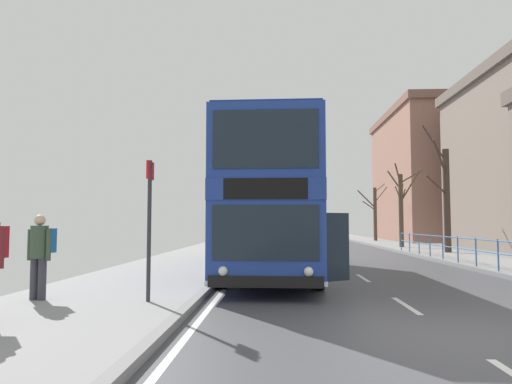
# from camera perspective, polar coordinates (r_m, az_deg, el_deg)

# --- Properties ---
(ground) EXTENTS (15.80, 140.00, 0.20)m
(ground) POSITION_cam_1_polar(r_m,az_deg,el_deg) (7.63, 17.56, -15.97)
(ground) COLOR #46464B
(double_decker_bus_main) EXTENTS (3.26, 11.64, 4.36)m
(double_decker_bus_main) POSITION_cam_1_polar(r_m,az_deg,el_deg) (15.60, 2.16, -1.52)
(double_decker_bus_main) COLOR navy
(double_decker_bus_main) RESTS_ON ground
(pedestrian_railing_far_kerb) EXTENTS (0.05, 21.94, 1.01)m
(pedestrian_railing_far_kerb) POSITION_cam_1_polar(r_m,az_deg,el_deg) (17.79, 26.12, -6.17)
(pedestrian_railing_far_kerb) COLOR #386BA8
(pedestrian_railing_far_kerb) RESTS_ON ground
(pedestrian_companion) EXTENTS (0.55, 0.58, 1.70)m
(pedestrian_companion) POSITION_cam_1_polar(r_m,az_deg,el_deg) (10.51, -24.65, -6.40)
(pedestrian_companion) COLOR #383842
(pedestrian_companion) RESTS_ON ground
(bus_stop_sign_near) EXTENTS (0.08, 0.44, 2.78)m
(bus_stop_sign_near) POSITION_cam_1_polar(r_m,az_deg,el_deg) (9.56, -12.78, -2.66)
(bus_stop_sign_near) COLOR #2D2D33
(bus_stop_sign_near) RESTS_ON ground
(bare_tree_far_00) EXTENTS (2.37, 2.32, 5.30)m
(bare_tree_far_00) POSITION_cam_1_polar(r_m,az_deg,el_deg) (31.90, 17.19, -1.48)
(bare_tree_far_00) COLOR #4C3D2D
(bare_tree_far_00) RESTS_ON ground
(bare_tree_far_01) EXTENTS (2.54, 0.99, 5.09)m
(bare_tree_far_01) POSITION_cam_1_polar(r_m,az_deg,el_deg) (42.92, 14.17, -2.39)
(bare_tree_far_01) COLOR #4C3D2D
(bare_tree_far_01) RESTS_ON ground
(bare_tree_far_02) EXTENTS (1.55, 1.17, 6.76)m
(bare_tree_far_02) POSITION_cam_1_polar(r_m,az_deg,el_deg) (26.87, 22.00, -0.55)
(bare_tree_far_02) COLOR #423328
(bare_tree_far_02) RESTS_ON ground
(background_building_00) EXTENTS (10.92, 16.66, 12.88)m
(background_building_00) POSITION_cam_1_polar(r_m,az_deg,el_deg) (50.62, 21.54, 1.91)
(background_building_00) COLOR #936656
(background_building_00) RESTS_ON ground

